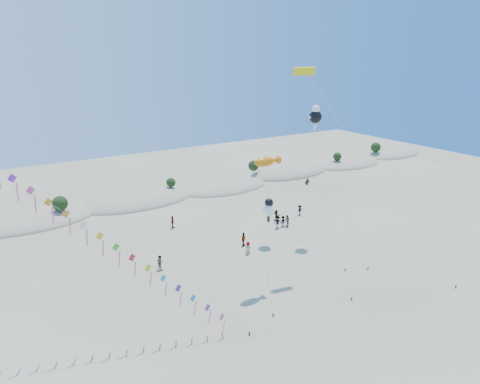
% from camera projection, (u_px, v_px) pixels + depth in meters
% --- Properties ---
extents(ground, '(160.00, 160.00, 0.00)m').
position_uv_depth(ground, '(333.00, 375.00, 29.83)').
color(ground, gray).
rests_on(ground, ground).
extents(dune_ridge, '(145.30, 11.49, 5.57)m').
position_uv_depth(dune_ridge, '(144.00, 200.00, 66.73)').
color(dune_ridge, gray).
rests_on(dune_ridge, ground).
extents(kite_train, '(27.88, 16.12, 26.07)m').
position_uv_depth(kite_train, '(23.00, 187.00, 29.43)').
color(kite_train, '#3F2D1E').
rests_on(kite_train, ground).
extents(fish_kite, '(6.35, 8.34, 13.43)m').
position_uv_depth(fish_kite, '(267.00, 162.00, 38.84)').
color(fish_kite, '#3F2D1E').
rests_on(fish_kite, ground).
extents(cartoon_kite_low, '(9.37, 13.54, 6.11)m').
position_uv_depth(cartoon_kite_low, '(269.00, 208.00, 49.55)').
color(cartoon_kite_low, '#3F2D1E').
rests_on(cartoon_kite_low, ground).
extents(cartoon_kite_high, '(2.00, 11.69, 17.09)m').
position_uv_depth(cartoon_kite_high, '(316.00, 116.00, 48.88)').
color(cartoon_kite_high, '#3F2D1E').
rests_on(cartoon_kite_high, ground).
extents(parafoil_kite, '(11.08, 14.35, 21.61)m').
position_uv_depth(parafoil_kite, '(307.00, 76.00, 40.70)').
color(parafoil_kite, '#3F2D1E').
rests_on(parafoil_kite, ground).
extents(dark_kite, '(3.55, 10.54, 7.73)m').
position_uv_depth(dark_kite, '(315.00, 201.00, 50.11)').
color(dark_kite, '#3F2D1E').
rests_on(dark_kite, ground).
extents(beachgoers, '(24.88, 12.96, 1.79)m').
position_uv_depth(beachgoers, '(256.00, 226.00, 54.22)').
color(beachgoers, slate).
rests_on(beachgoers, ground).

